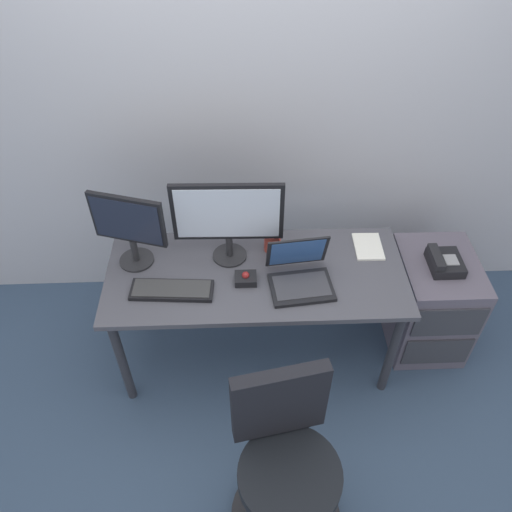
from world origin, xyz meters
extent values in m
plane|color=#364A62|center=(0.00, 0.00, 0.00)|extent=(8.00, 8.00, 0.00)
cube|color=#B4B4BA|center=(0.00, 0.68, 1.40)|extent=(6.00, 0.10, 2.80)
cube|color=#48484F|center=(0.00, 0.00, 0.69)|extent=(1.55, 0.65, 0.03)
cylinder|color=#2D2D33|center=(-0.72, -0.27, 0.34)|extent=(0.05, 0.05, 0.68)
cylinder|color=#2D2D33|center=(0.72, -0.27, 0.34)|extent=(0.05, 0.05, 0.68)
cylinder|color=#2D2D33|center=(-0.72, 0.27, 0.34)|extent=(0.05, 0.05, 0.68)
cylinder|color=#2D2D33|center=(0.72, 0.27, 0.34)|extent=(0.05, 0.05, 0.68)
cube|color=#5D5563|center=(1.02, 0.10, 0.32)|extent=(0.42, 0.52, 0.63)
cube|color=#38383D|center=(1.02, -0.17, 0.46)|extent=(0.38, 0.01, 0.21)
cube|color=#38383D|center=(1.02, -0.17, 0.19)|extent=(0.38, 0.01, 0.21)
cube|color=black|center=(1.02, 0.08, 0.66)|extent=(0.17, 0.20, 0.06)
cube|color=black|center=(0.96, 0.08, 0.71)|extent=(0.05, 0.18, 0.04)
cube|color=gray|center=(1.04, 0.07, 0.69)|extent=(0.07, 0.08, 0.01)
cylinder|color=#333338|center=(0.10, -0.95, 0.23)|extent=(0.06, 0.06, 0.41)
cylinder|color=black|center=(0.10, -0.95, 0.47)|extent=(0.44, 0.44, 0.07)
cube|color=black|center=(0.07, -0.76, 0.73)|extent=(0.40, 0.13, 0.42)
cylinder|color=#262628|center=(-0.14, 0.13, 0.71)|extent=(0.18, 0.18, 0.01)
cylinder|color=#262628|center=(-0.14, 0.13, 0.78)|extent=(0.04, 0.04, 0.12)
cube|color=black|center=(-0.14, 0.13, 1.01)|extent=(0.56, 0.04, 0.34)
cube|color=silver|center=(-0.14, 0.11, 1.01)|extent=(0.51, 0.02, 0.30)
cylinder|color=#262628|center=(-0.63, 0.11, 0.71)|extent=(0.18, 0.18, 0.01)
cylinder|color=#262628|center=(-0.63, 0.11, 0.79)|extent=(0.04, 0.04, 0.14)
cube|color=black|center=(-0.63, 0.11, 0.99)|extent=(0.37, 0.13, 0.27)
cube|color=#1E2333|center=(-0.63, 0.10, 0.99)|extent=(0.34, 0.11, 0.24)
cube|color=black|center=(-0.42, -0.12, 0.72)|extent=(0.42, 0.16, 0.02)
cube|color=#353535|center=(-0.42, -0.12, 0.73)|extent=(0.39, 0.14, 0.01)
cube|color=black|center=(0.22, -0.12, 0.72)|extent=(0.33, 0.25, 0.02)
cube|color=#38383D|center=(0.22, -0.12, 0.73)|extent=(0.29, 0.19, 0.00)
cube|color=black|center=(0.21, 0.02, 0.83)|extent=(0.32, 0.10, 0.22)
cube|color=#335999|center=(0.21, 0.01, 0.83)|extent=(0.28, 0.08, 0.19)
cube|color=black|center=(-0.05, -0.06, 0.73)|extent=(0.11, 0.09, 0.04)
sphere|color=maroon|center=(-0.05, -0.06, 0.75)|extent=(0.04, 0.04, 0.04)
cylinder|color=#A2362B|center=(0.09, 0.17, 0.76)|extent=(0.08, 0.08, 0.11)
torus|color=#A1352E|center=(0.13, 0.17, 0.76)|extent=(0.01, 0.07, 0.07)
cube|color=white|center=(0.62, 0.17, 0.71)|extent=(0.15, 0.21, 0.01)
camera|label=1|loc=(-0.07, -1.83, 2.62)|focal=35.95mm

